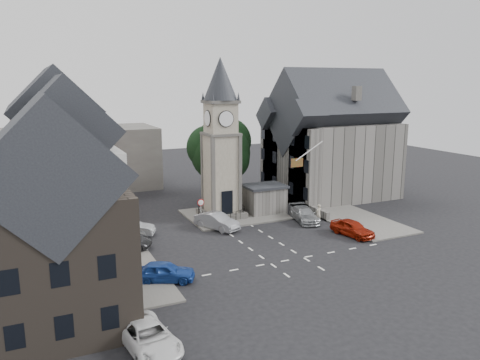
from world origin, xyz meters
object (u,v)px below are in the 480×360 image
car_east_red (352,228)px  pedestrian (318,214)px  clock_tower (221,140)px  car_west_blue (164,272)px  stone_shelter (264,199)px

car_east_red → pedestrian: (-0.50, 4.72, 0.21)m
clock_tower → car_west_blue: size_ratio=3.80×
clock_tower → pedestrian: size_ratio=8.56×
car_west_blue → pedestrian: pedestrian is taller
stone_shelter → pedestrian: 6.39m
stone_shelter → pedestrian: (3.20, -5.50, -0.60)m
car_east_red → pedestrian: pedestrian is taller
stone_shelter → car_east_red: stone_shelter is taller
car_east_red → stone_shelter: bearing=99.4°
clock_tower → stone_shelter: (4.80, -0.49, -6.57)m
clock_tower → car_east_red: clock_tower is taller
car_west_blue → car_east_red: car_east_red is taller
pedestrian → car_west_blue: bearing=6.5°
pedestrian → car_east_red: bearing=80.4°
car_west_blue → pedestrian: 19.30m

